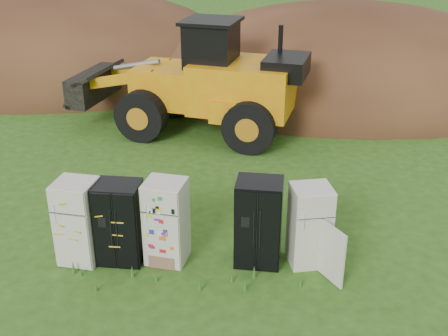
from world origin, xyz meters
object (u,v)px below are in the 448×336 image
at_px(fridge_black_right, 259,222).
at_px(wheel_loader, 184,76).
at_px(fridge_sticker, 166,222).
at_px(fridge_open_door, 310,225).
at_px(fridge_leftmost, 78,221).
at_px(fridge_black_side, 120,222).

bearing_deg(fridge_black_right, wheel_loader, 112.61).
xyz_separation_m(fridge_sticker, fridge_open_door, (2.93, -0.03, -0.04)).
relative_size(fridge_sticker, wheel_loader, 0.24).
distance_m(fridge_black_right, wheel_loader, 7.95).
relative_size(fridge_black_right, wheel_loader, 0.24).
height_order(fridge_sticker, fridge_black_right, fridge_black_right).
bearing_deg(fridge_leftmost, fridge_open_door, 10.89).
bearing_deg(fridge_black_right, fridge_black_side, -173.14).
bearing_deg(fridge_sticker, fridge_open_door, 11.65).
height_order(fridge_leftmost, fridge_black_right, fridge_black_right).
xyz_separation_m(fridge_leftmost, fridge_black_right, (3.69, -0.00, 0.03)).
distance_m(fridge_open_door, wheel_loader, 8.30).
xyz_separation_m(fridge_leftmost, fridge_black_side, (0.84, 0.01, -0.02)).
bearing_deg(fridge_black_right, fridge_open_door, 6.64).
bearing_deg(fridge_open_door, fridge_black_right, 170.22).
relative_size(fridge_open_door, wheel_loader, 0.23).
relative_size(fridge_black_side, fridge_open_door, 1.02).
relative_size(fridge_leftmost, wheel_loader, 0.24).
bearing_deg(fridge_black_side, wheel_loader, 90.01).
bearing_deg(fridge_open_door, fridge_black_side, 170.38).
relative_size(fridge_leftmost, fridge_open_door, 1.04).
bearing_deg(wheel_loader, fridge_black_side, -80.30).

